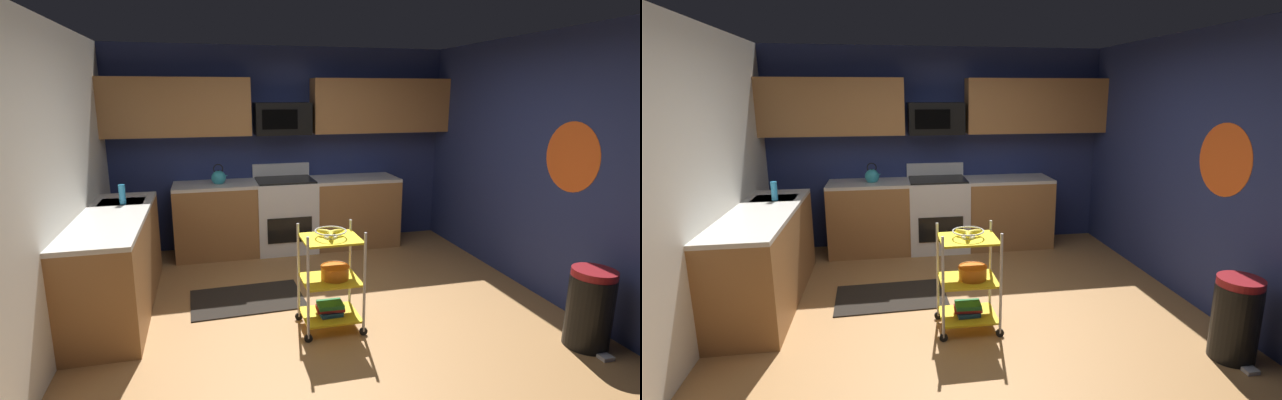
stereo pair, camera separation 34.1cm
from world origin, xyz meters
TOP-DOWN VIEW (x-y plane):
  - floor at (0.00, 0.00)m, footprint 4.40×4.80m
  - wall_back at (0.00, 2.43)m, footprint 4.52×0.06m
  - wall_left at (-2.23, 0.00)m, footprint 0.06×4.80m
  - wall_right at (2.23, 0.00)m, footprint 0.06×4.80m
  - wall_flower_decal at (2.20, -0.18)m, footprint 0.00×0.64m
  - counter_run at (-0.79, 1.56)m, footprint 3.64×2.62m
  - oven_range at (-0.06, 2.10)m, footprint 0.76×0.65m
  - upper_cabinets at (0.01, 2.23)m, footprint 4.40×0.33m
  - microwave at (-0.06, 2.21)m, footprint 0.70×0.39m
  - rolling_cart at (-0.05, -0.09)m, footprint 0.55×0.42m
  - fruit_bowl at (-0.05, -0.09)m, footprint 0.27×0.27m
  - mixing_bowl_large at (-0.01, -0.09)m, footprint 0.25×0.25m
  - book_stack at (-0.05, -0.09)m, footprint 0.25×0.19m
  - kettle at (-0.89, 2.10)m, footprint 0.21×0.18m
  - dish_soap_bottle at (-1.87, 1.23)m, footprint 0.06×0.06m
  - trash_can at (1.90, -0.88)m, footprint 0.34×0.42m
  - floor_rug at (-0.70, 0.66)m, footprint 1.12×0.73m

SIDE VIEW (x-z plane):
  - floor at x=0.00m, z-range -0.04..0.00m
  - floor_rug at x=-0.70m, z-range 0.00..0.01m
  - book_stack at x=-0.05m, z-range 0.13..0.24m
  - trash_can at x=1.90m, z-range 0.00..0.66m
  - rolling_cart at x=-0.05m, z-range -0.01..0.91m
  - counter_run at x=-0.79m, z-range 0.00..0.92m
  - oven_range at x=-0.06m, z-range -0.07..1.03m
  - mixing_bowl_large at x=-0.01m, z-range 0.46..0.58m
  - fruit_bowl at x=-0.05m, z-range 0.84..0.91m
  - kettle at x=-0.89m, z-range 0.86..1.13m
  - dish_soap_bottle at x=-1.87m, z-range 0.92..1.12m
  - wall_back at x=0.00m, z-range 0.00..2.60m
  - wall_left at x=-2.23m, z-range 0.00..2.60m
  - wall_right at x=2.23m, z-range 0.00..2.60m
  - wall_flower_decal at x=2.20m, z-range 1.13..1.77m
  - microwave at x=-0.06m, z-range 1.50..1.90m
  - upper_cabinets at x=0.01m, z-range 1.50..2.20m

